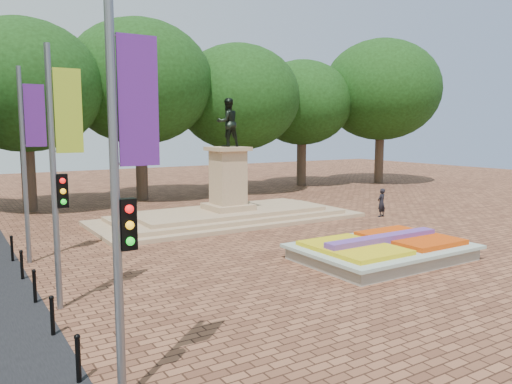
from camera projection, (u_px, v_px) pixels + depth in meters
The scene contains 7 objects.
ground at pixel (326, 252), 19.73m from camera, with size 90.00×90.00×0.00m, color brown.
flower_bed at pixel (383, 249), 18.55m from camera, with size 6.30×4.30×0.91m.
monument at pixel (228, 204), 26.34m from camera, with size 14.00×6.00×6.40m.
tree_row_back at pixel (188, 103), 35.24m from camera, with size 44.80×8.80×10.43m.
banner_poles at pixel (60, 166), 12.82m from camera, with size 0.88×11.17×7.00m.
bollard_row at pixel (43, 298), 12.75m from camera, with size 0.12×13.12×0.98m.
pedestrian at pixel (381, 203), 27.49m from camera, with size 0.58×0.38×1.58m, color black.
Camera 1 is at (-12.63, -14.83, 4.83)m, focal length 35.00 mm.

